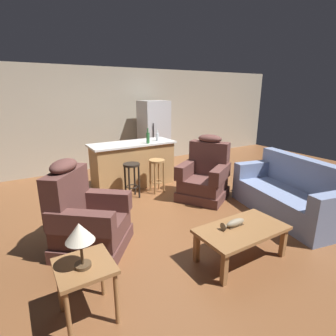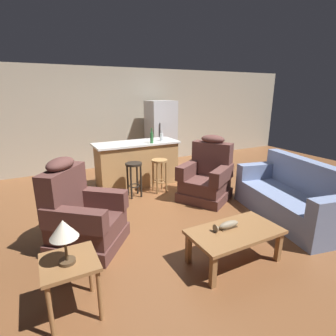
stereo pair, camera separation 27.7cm
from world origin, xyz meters
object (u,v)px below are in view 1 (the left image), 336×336
(fish_figurine, at_px, (233,224))
(bar_stool_right, at_px, (157,170))
(end_table, at_px, (85,274))
(bar_stool_left, at_px, (132,174))
(coffee_table, at_px, (242,232))
(recliner_near_lamp, at_px, (86,219))
(table_lamp, at_px, (80,234))
(refrigerator, at_px, (154,134))
(bottle_tall_green, at_px, (157,137))
(bottle_short_amber, at_px, (148,138))
(kitchen_island, at_px, (133,164))
(recliner_near_island, at_px, (205,176))
(couch, at_px, (290,195))

(fish_figurine, height_order, bar_stool_right, bar_stool_right)
(end_table, relative_size, bar_stool_left, 0.82)
(coffee_table, height_order, recliner_near_lamp, recliner_near_lamp)
(fish_figurine, xyz_separation_m, table_lamp, (-1.78, -0.01, 0.41))
(refrigerator, bearing_deg, bar_stool_right, -116.97)
(end_table, bearing_deg, bottle_tall_green, 51.07)
(bottle_short_amber, bearing_deg, recliner_near_lamp, -136.59)
(table_lamp, relative_size, bottle_short_amber, 1.30)
(recliner_near_lamp, xyz_separation_m, kitchen_island, (1.52, 1.93, 0.06))
(kitchen_island, xyz_separation_m, bar_stool_right, (0.24, -0.63, -0.01))
(recliner_near_lamp, bearing_deg, end_table, -65.35)
(table_lamp, distance_m, bar_stool_left, 2.90)
(recliner_near_island, distance_m, bar_stool_right, 0.97)
(recliner_near_lamp, height_order, end_table, recliner_near_lamp)
(couch, bearing_deg, coffee_table, 27.62)
(couch, height_order, bar_stool_left, couch)
(end_table, relative_size, bottle_short_amber, 1.77)
(table_lamp, distance_m, bar_stool_right, 3.23)
(fish_figurine, height_order, bottle_tall_green, bottle_tall_green)
(recliner_near_island, distance_m, refrigerator, 2.60)
(couch, height_order, recliner_near_lamp, recliner_near_lamp)
(recliner_near_island, xyz_separation_m, refrigerator, (0.28, 2.55, 0.46))
(fish_figurine, xyz_separation_m, recliner_near_island, (0.95, 1.71, -0.04))
(bottle_short_amber, bearing_deg, bottle_tall_green, 24.01)
(couch, height_order, bottle_tall_green, bottle_tall_green)
(end_table, xyz_separation_m, bar_stool_right, (2.06, 2.41, 0.01))
(table_lamp, height_order, bar_stool_right, table_lamp)
(bottle_tall_green, bearing_deg, bar_stool_right, -120.91)
(recliner_near_lamp, distance_m, refrigerator, 4.15)
(refrigerator, bearing_deg, coffee_table, -104.94)
(coffee_table, xyz_separation_m, fish_figurine, (-0.07, 0.08, 0.10))
(couch, distance_m, bottle_short_amber, 2.89)
(coffee_table, distance_m, bar_stool_left, 2.53)
(bar_stool_left, bearing_deg, couch, -46.50)
(recliner_near_lamp, height_order, bar_stool_left, recliner_near_lamp)
(recliner_near_lamp, bearing_deg, kitchen_island, 91.02)
(recliner_near_lamp, bearing_deg, bottle_short_amber, 82.76)
(coffee_table, xyz_separation_m, bar_stool_left, (-0.32, 2.50, 0.11))
(coffee_table, relative_size, end_table, 1.96)
(kitchen_island, bearing_deg, bottle_short_amber, -44.84)
(kitchen_island, height_order, bar_stool_right, kitchen_island)
(recliner_near_lamp, relative_size, refrigerator, 0.68)
(couch, distance_m, refrigerator, 3.94)
(recliner_near_island, bearing_deg, bottle_tall_green, -105.77)
(table_lamp, relative_size, kitchen_island, 0.23)
(couch, relative_size, recliner_near_island, 1.69)
(end_table, bearing_deg, bar_stool_right, 49.56)
(coffee_table, bearing_deg, refrigerator, 75.06)
(recliner_near_lamp, xyz_separation_m, refrigerator, (2.69, 3.13, 0.46))
(table_lamp, relative_size, refrigerator, 0.23)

